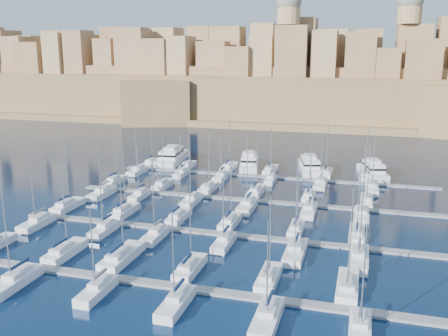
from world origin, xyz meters
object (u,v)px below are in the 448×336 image
(sailboat_4, at_px, (269,278))
(motor_yacht_c, at_px, (310,166))
(motor_yacht_d, at_px, (373,170))
(motor_yacht_b, at_px, (249,162))
(sailboat_2, at_px, (122,256))
(motor_yacht_a, at_px, (172,156))

(sailboat_4, bearing_deg, motor_yacht_c, 91.73)
(motor_yacht_c, xyz_separation_m, motor_yacht_d, (16.92, -0.88, -0.00))
(sailboat_4, relative_size, motor_yacht_b, 0.77)
(motor_yacht_b, distance_m, motor_yacht_d, 34.20)
(sailboat_2, relative_size, motor_yacht_d, 1.13)
(sailboat_2, height_order, motor_yacht_b, sailboat_2)
(sailboat_4, height_order, motor_yacht_c, sailboat_4)
(motor_yacht_d, bearing_deg, sailboat_4, -102.03)
(sailboat_4, xyz_separation_m, motor_yacht_b, (-19.40, 70.12, 0.99))
(motor_yacht_a, relative_size, motor_yacht_b, 1.18)
(sailboat_4, bearing_deg, motor_yacht_a, 121.48)
(motor_yacht_d, bearing_deg, motor_yacht_b, 178.90)
(motor_yacht_a, height_order, motor_yacht_b, same)
(motor_yacht_b, xyz_separation_m, motor_yacht_c, (17.28, 0.22, 0.00))
(motor_yacht_a, bearing_deg, motor_yacht_c, -1.79)
(sailboat_4, distance_m, motor_yacht_d, 71.03)
(sailboat_4, xyz_separation_m, motor_yacht_a, (-43.87, 71.65, 0.99))
(sailboat_4, xyz_separation_m, motor_yacht_c, (-2.12, 70.34, 0.99))
(motor_yacht_b, xyz_separation_m, motor_yacht_d, (34.20, -0.66, 0.00))
(sailboat_4, bearing_deg, motor_yacht_d, 77.97)
(sailboat_2, height_order, motor_yacht_a, sailboat_2)
(motor_yacht_a, relative_size, motor_yacht_d, 1.28)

